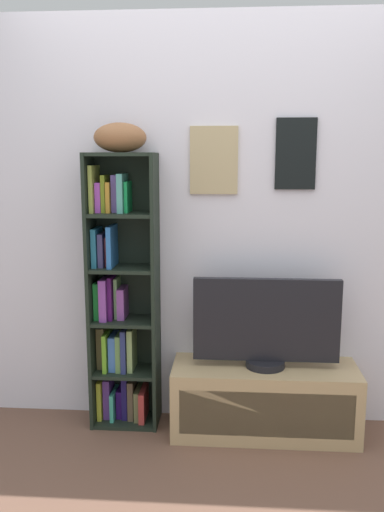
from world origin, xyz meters
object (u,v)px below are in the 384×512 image
object	(u,v)px
bookshelf	(120,303)
tv_stand	(264,400)
television	(266,324)
football	(120,138)

from	to	relation	value
bookshelf	tv_stand	world-z (taller)	bookshelf
bookshelf	television	bearing A→B (deg)	-6.36
bookshelf	tv_stand	size ratio (longest dim) A/B	1.52
football	tv_stand	size ratio (longest dim) A/B	0.28
bookshelf	television	xyz separation A→B (m)	(0.84, -0.09, -0.08)
bookshelf	football	world-z (taller)	football
football	bookshelf	bearing A→B (deg)	140.08
bookshelf	tv_stand	distance (m)	1.00
football	tv_stand	world-z (taller)	football
football	tv_stand	bearing A→B (deg)	-4.86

